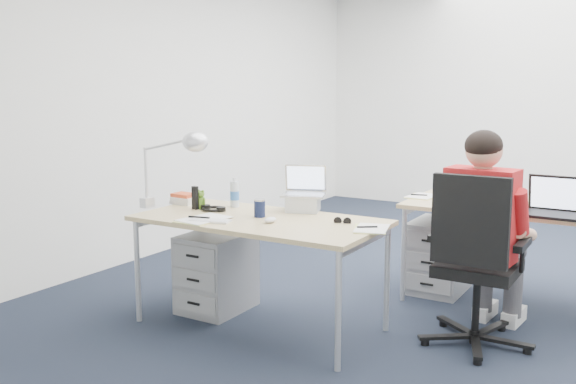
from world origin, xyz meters
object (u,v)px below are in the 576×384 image
at_px(dark_laptop, 555,196).
at_px(wireless_keyboard, 209,221).
at_px(can_koozie, 260,208).
at_px(book_stack, 184,199).
at_px(water_bottle, 235,192).
at_px(drawer_pedestal_near, 217,272).
at_px(silver_laptop, 303,189).
at_px(cordless_phone, 195,198).
at_px(desk_near, 259,225).
at_px(bear_figurine, 201,199).
at_px(headphones, 213,208).
at_px(drawer_pedestal_far, 439,256).
at_px(computer_mouse, 270,220).
at_px(seated_person, 487,236).
at_px(office_chair, 475,297).
at_px(sunglasses, 342,221).
at_px(desk_lamp, 165,168).
at_px(desk_far, 522,212).

bearing_deg(dark_laptop, wireless_keyboard, -144.46).
xyz_separation_m(can_koozie, book_stack, (-0.73, 0.11, -0.02)).
bearing_deg(water_bottle, drawer_pedestal_near, -119.37).
distance_m(silver_laptop, cordless_phone, 0.75).
height_order(desk_near, bear_figurine, bear_figurine).
relative_size(silver_laptop, book_stack, 1.78).
distance_m(wireless_keyboard, can_koozie, 0.35).
height_order(water_bottle, book_stack, water_bottle).
bearing_deg(silver_laptop, headphones, -172.10).
distance_m(headphones, bear_figurine, 0.12).
height_order(drawer_pedestal_near, water_bottle, water_bottle).
xyz_separation_m(drawer_pedestal_far, book_stack, (-1.53, -1.19, 0.49)).
height_order(can_koozie, book_stack, can_koozie).
distance_m(drawer_pedestal_near, drawer_pedestal_far, 1.73).
height_order(computer_mouse, cordless_phone, cordless_phone).
bearing_deg(seated_person, silver_laptop, -163.76).
height_order(silver_laptop, cordless_phone, silver_laptop).
xyz_separation_m(silver_laptop, bear_figurine, (-0.65, -0.29, -0.08)).
xyz_separation_m(silver_laptop, cordless_phone, (-0.67, -0.33, -0.07)).
bearing_deg(computer_mouse, desk_near, 150.87).
bearing_deg(bear_figurine, office_chair, 26.61).
distance_m(seated_person, wireless_keyboard, 1.74).
bearing_deg(book_stack, bear_figurine, -20.72).
xyz_separation_m(cordless_phone, sunglasses, (1.08, 0.11, -0.07)).
height_order(desk_near, can_koozie, can_koozie).
distance_m(desk_near, headphones, 0.42).
relative_size(desk_near, book_stack, 9.37).
height_order(bear_figurine, book_stack, bear_figurine).
distance_m(computer_mouse, dark_laptop, 1.87).
relative_size(sunglasses, desk_lamp, 0.19).
relative_size(office_chair, seated_person, 0.82).
relative_size(wireless_keyboard, dark_laptop, 0.71).
bearing_deg(office_chair, book_stack, -172.95).
bearing_deg(drawer_pedestal_far, book_stack, -142.00).
relative_size(seated_person, dark_laptop, 3.49).
relative_size(drawer_pedestal_far, desk_lamp, 0.96).
xyz_separation_m(desk_far, bear_figurine, (-1.90, -1.26, 0.11)).
xyz_separation_m(water_bottle, sunglasses, (0.90, -0.10, -0.09)).
xyz_separation_m(desk_far, computer_mouse, (-1.24, -1.41, 0.06)).
bearing_deg(sunglasses, drawer_pedestal_near, 164.68).
bearing_deg(desk_far, computer_mouse, -131.39).
height_order(sunglasses, dark_laptop, dark_laptop).
xyz_separation_m(desk_far, dark_laptop, (0.25, -0.29, 0.18)).
bearing_deg(bear_figurine, drawer_pedestal_near, 46.04).
xyz_separation_m(seated_person, sunglasses, (-0.78, -0.45, 0.09)).
xyz_separation_m(computer_mouse, can_koozie, (-0.15, 0.11, 0.04)).
bearing_deg(office_chair, drawer_pedestal_far, 119.32).
height_order(silver_laptop, can_koozie, silver_laptop).
distance_m(silver_laptop, bear_figurine, 0.72).
height_order(drawer_pedestal_far, silver_laptop, silver_laptop).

